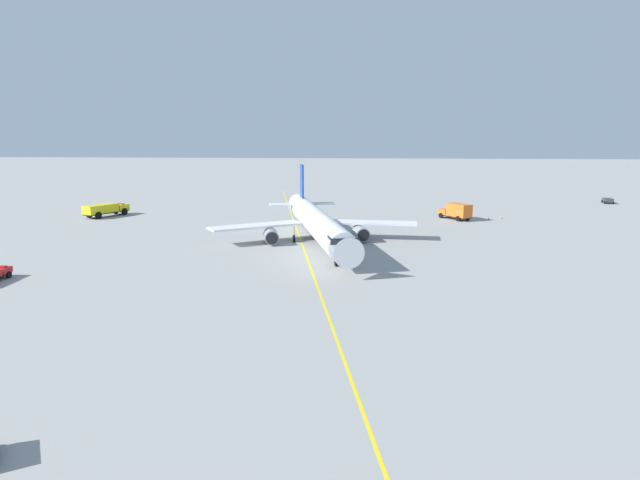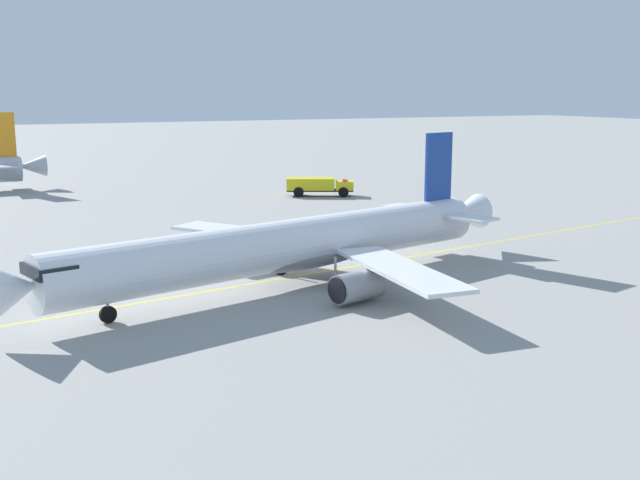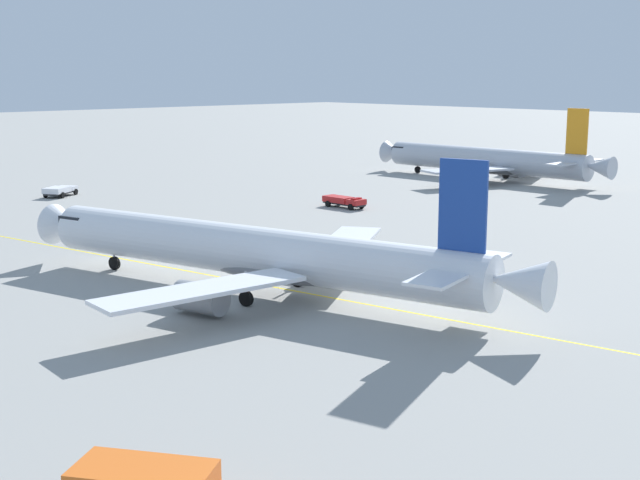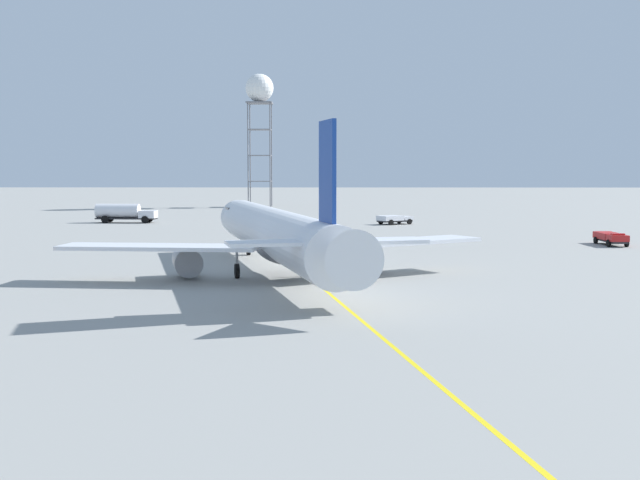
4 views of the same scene
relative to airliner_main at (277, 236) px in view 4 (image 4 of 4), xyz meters
The scene contains 7 objects.
ground_plane 4.72m from the airliner_main, 98.73° to the left, with size 600.00×600.00×0.00m, color gray.
airliner_main is the anchor object (origin of this frame).
fuel_tanker_truck 66.76m from the airliner_main, 113.98° to the left, with size 9.24×3.10×2.87m.
ops_pickup_truck 42.31m from the airliner_main, 36.20° to the left, with size 2.29×5.76×1.41m.
pushback_tug_truck 59.39m from the airliner_main, 76.75° to the left, with size 5.60×4.82×1.30m.
radar_tower 116.59m from the airliner_main, 95.45° to the left, with size 6.00×6.00×28.41m.
taxiway_centreline 6.35m from the airliner_main, 56.00° to the right, with size 25.92×141.08×0.01m.
Camera 4 is at (4.56, -65.75, 8.06)m, focal length 45.82 mm.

